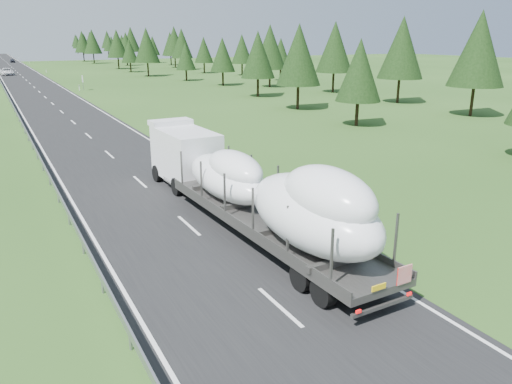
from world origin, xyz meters
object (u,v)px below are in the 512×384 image
distant_car_dark (12,61)px  boat_truck (250,185)px  distant_van (7,72)px  highway_sign (83,80)px

distant_car_dark → boat_truck: bearing=-89.6°
distant_van → boat_truck: bearing=-92.2°
highway_sign → distant_van: size_ratio=0.43×
boat_truck → distant_van: bearing=92.6°
highway_sign → distant_van: 47.14m
highway_sign → distant_car_dark: highway_sign is taller
boat_truck → distant_van: 119.20m
highway_sign → distant_car_dark: size_ratio=0.69×
distant_van → distant_car_dark: 67.12m
highway_sign → distant_car_dark: 113.09m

